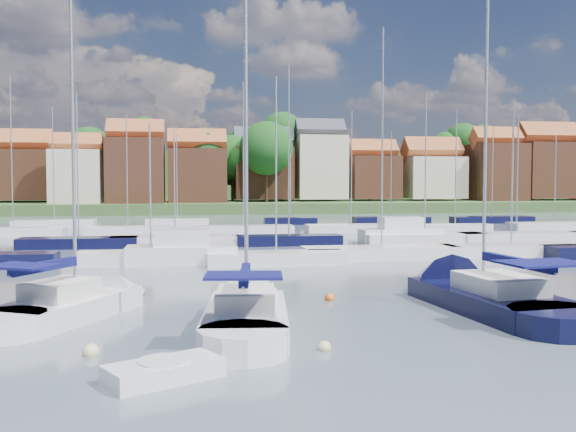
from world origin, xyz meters
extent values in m
plane|color=#45525E|center=(0.00, 40.00, 0.00)|extent=(260.00, 260.00, 0.00)
cube|color=silver|center=(-9.53, 3.92, 0.25)|extent=(5.33, 6.84, 1.20)
cone|color=silver|center=(-7.65, 7.41, 0.25)|extent=(3.79, 3.97, 2.64)
cylinder|color=silver|center=(-11.02, 1.13, 0.25)|extent=(3.58, 3.58, 1.20)
cube|color=silver|center=(-9.73, 3.53, 1.20)|extent=(2.88, 3.20, 0.70)
cylinder|color=#B2B2B7|center=(-9.32, 4.31, 6.72)|extent=(0.14, 0.14, 11.75)
cylinder|color=#B2B2B7|center=(-10.15, 2.76, 2.05)|extent=(1.75, 3.15, 0.10)
cube|color=#0E0F48|center=(-10.15, 2.76, 2.20)|extent=(1.85, 3.09, 0.35)
cube|color=#0E0F48|center=(-10.69, 1.75, 2.35)|extent=(2.73, 2.46, 0.08)
cube|color=silver|center=(-2.93, 0.89, 0.25)|extent=(3.63, 7.09, 1.20)
cone|color=silver|center=(-2.42, 5.10, 0.25)|extent=(3.21, 3.62, 2.83)
cylinder|color=silver|center=(-3.34, -2.49, 0.25)|extent=(3.15, 3.15, 1.20)
cube|color=silver|center=(-2.99, 0.42, 1.20)|extent=(2.31, 3.05, 0.70)
cylinder|color=#B2B2B7|center=(-2.88, 1.35, 7.14)|extent=(0.14, 0.14, 12.58)
cylinder|color=#B2B2B7|center=(-3.10, -0.52, 2.05)|extent=(0.55, 3.76, 0.10)
cube|color=#0E0F48|center=(-3.10, -0.52, 2.20)|extent=(0.73, 3.60, 0.35)
cube|color=#0E0F48|center=(-3.25, -1.74, 2.35)|extent=(2.59, 1.98, 0.08)
cube|color=black|center=(7.33, 2.87, 0.25)|extent=(4.31, 8.63, 1.20)
cone|color=black|center=(6.79, 8.04, 0.25)|extent=(3.87, 4.38, 3.47)
cylinder|color=black|center=(7.76, -1.27, 0.25)|extent=(3.81, 3.81, 1.20)
cube|color=silver|center=(7.39, 2.29, 1.20)|extent=(2.77, 3.70, 0.70)
cylinder|color=#B2B2B7|center=(7.27, 3.44, 8.73)|extent=(0.14, 0.14, 15.76)
cylinder|color=#B2B2B7|center=(7.51, 1.14, 2.05)|extent=(0.58, 4.61, 0.10)
cube|color=#0E0F48|center=(7.51, 1.14, 2.20)|extent=(0.75, 4.40, 0.35)
cube|color=#0E0F48|center=(7.66, -0.35, 2.35)|extent=(3.15, 2.37, 0.08)
cube|color=silver|center=(-5.63, -4.55, 0.21)|extent=(3.33, 2.67, 0.59)
cylinder|color=silver|center=(-5.63, -4.55, 0.38)|extent=(1.40, 1.40, 0.38)
sphere|color=beige|center=(-6.56, -4.12, 0.00)|extent=(0.41, 0.41, 0.41)
sphere|color=beige|center=(-7.91, -1.66, 0.00)|extent=(0.52, 0.52, 0.52)
sphere|color=beige|center=(-0.76, -2.23, 0.00)|extent=(0.41, 0.41, 0.41)
sphere|color=#D85914|center=(1.29, 6.12, 0.00)|extent=(0.44, 0.44, 0.44)
cube|color=silver|center=(-7.27, 20.20, 0.35)|extent=(9.22, 2.58, 1.00)
cylinder|color=#B2B2B7|center=(-7.27, 20.20, 4.94)|extent=(0.12, 0.12, 8.18)
cube|color=silver|center=(0.63, 18.61, 0.35)|extent=(8.78, 2.46, 1.00)
cylinder|color=#B2B2B7|center=(0.63, 18.61, 6.38)|extent=(0.12, 0.12, 11.06)
cube|color=silver|center=(8.23, 20.67, 0.35)|extent=(10.79, 3.02, 1.00)
cylinder|color=#B2B2B7|center=(8.23, 20.67, 8.29)|extent=(0.12, 0.12, 14.87)
cube|color=silver|center=(17.98, 21.03, 0.35)|extent=(10.13, 2.84, 1.00)
cylinder|color=#B2B2B7|center=(17.98, 21.03, 5.65)|extent=(0.12, 0.12, 9.59)
cube|color=silver|center=(-5.31, 20.00, 0.50)|extent=(7.00, 2.60, 1.40)
cube|color=silver|center=(-5.31, 20.00, 1.60)|extent=(3.50, 2.20, 1.30)
cube|color=black|center=(-13.55, 31.64, 0.35)|extent=(9.30, 2.60, 1.00)
cylinder|color=#B2B2B7|center=(-13.55, 31.64, 6.59)|extent=(0.12, 0.12, 11.48)
cube|color=silver|center=(-5.94, 32.01, 0.35)|extent=(10.40, 2.91, 1.00)
cylinder|color=#B2B2B7|center=(-5.94, 32.01, 5.24)|extent=(0.12, 0.12, 8.77)
cube|color=black|center=(3.48, 31.28, 0.35)|extent=(8.80, 2.46, 1.00)
cylinder|color=#B2B2B7|center=(3.48, 31.28, 8.01)|extent=(0.12, 0.12, 14.33)
cube|color=silver|center=(15.40, 31.16, 0.35)|extent=(10.73, 3.00, 1.00)
cylinder|color=#B2B2B7|center=(15.40, 31.16, 6.92)|extent=(0.12, 0.12, 12.14)
cube|color=silver|center=(23.82, 30.97, 0.35)|extent=(10.48, 2.93, 1.00)
cylinder|color=#B2B2B7|center=(23.82, 30.97, 5.99)|extent=(0.12, 0.12, 10.28)
cube|color=silver|center=(13.46, 32.00, 0.50)|extent=(7.00, 2.60, 1.40)
cube|color=silver|center=(13.46, 32.00, 1.60)|extent=(3.50, 2.20, 1.30)
cube|color=silver|center=(-21.71, 44.21, 0.35)|extent=(9.71, 2.72, 1.00)
cylinder|color=#B2B2B7|center=(-21.71, 44.21, 8.29)|extent=(0.12, 0.12, 14.88)
cube|color=silver|center=(-10.84, 44.51, 0.35)|extent=(8.49, 2.38, 1.00)
cylinder|color=#B2B2B7|center=(-10.84, 44.51, 6.51)|extent=(0.12, 0.12, 11.31)
cube|color=silver|center=(0.79, 43.78, 0.35)|extent=(10.16, 2.85, 1.00)
cylinder|color=#B2B2B7|center=(0.79, 43.78, 8.15)|extent=(0.12, 0.12, 14.59)
cube|color=silver|center=(12.17, 43.90, 0.35)|extent=(9.53, 2.67, 1.00)
cylinder|color=#B2B2B7|center=(12.17, 43.90, 6.81)|extent=(0.12, 0.12, 11.91)
cube|color=silver|center=(23.16, 42.50, 0.35)|extent=(7.62, 2.13, 1.00)
cylinder|color=#B2B2B7|center=(23.16, 42.50, 6.91)|extent=(0.12, 0.12, 12.13)
cube|color=silver|center=(35.22, 43.59, 0.35)|extent=(10.17, 2.85, 1.00)
cylinder|color=#B2B2B7|center=(35.22, 43.59, 5.72)|extent=(0.12, 0.12, 9.73)
cube|color=silver|center=(-20.26, 56.56, 0.35)|extent=(9.24, 2.59, 1.00)
cylinder|color=#B2B2B7|center=(-20.26, 56.56, 7.43)|extent=(0.12, 0.12, 13.17)
cube|color=silver|center=(-6.08, 57.30, 0.35)|extent=(7.57, 2.12, 1.00)
cylinder|color=#B2B2B7|center=(-6.08, 57.30, 5.97)|extent=(0.12, 0.12, 10.24)
cube|color=black|center=(7.88, 57.47, 0.35)|extent=(6.58, 1.84, 1.00)
cylinder|color=#B2B2B7|center=(7.88, 57.47, 4.85)|extent=(0.12, 0.12, 8.01)
cube|color=black|center=(20.94, 57.40, 0.35)|extent=(9.92, 2.78, 1.00)
cylinder|color=#B2B2B7|center=(20.94, 57.40, 6.31)|extent=(0.12, 0.12, 10.92)
cube|color=black|center=(34.28, 56.37, 0.35)|extent=(10.55, 2.95, 1.00)
cylinder|color=#B2B2B7|center=(34.28, 56.37, 6.61)|extent=(0.12, 0.12, 11.51)
cube|color=#375128|center=(0.00, 117.00, 0.30)|extent=(200.00, 70.00, 3.00)
cube|color=#375128|center=(0.00, 142.00, 5.00)|extent=(200.00, 60.00, 14.00)
cube|color=brown|center=(-33.65, 97.79, 6.56)|extent=(10.37, 9.97, 8.73)
cube|color=#99522C|center=(-33.65, 97.79, 12.20)|extent=(10.57, 5.13, 5.13)
cube|color=beige|center=(-22.74, 89.00, 6.08)|extent=(8.09, 8.80, 8.96)
cube|color=#99522C|center=(-22.74, 89.00, 11.55)|extent=(8.25, 4.00, 4.00)
cube|color=brown|center=(-13.35, 89.94, 7.08)|extent=(9.36, 10.17, 10.97)
cube|color=#99522C|center=(-13.35, 89.94, 13.72)|extent=(9.54, 4.63, 4.63)
cube|color=brown|center=(-3.04, 91.65, 6.31)|extent=(9.90, 8.56, 9.42)
cube|color=#99522C|center=(-3.04, 91.65, 12.23)|extent=(10.10, 4.90, 4.90)
cube|color=brown|center=(9.10, 96.65, 6.95)|extent=(10.59, 8.93, 9.49)
cube|color=#383A42|center=(9.10, 96.65, 12.99)|extent=(10.80, 5.24, 5.24)
cube|color=beige|center=(19.71, 95.80, 8.02)|extent=(9.01, 8.61, 11.65)
cube|color=#383A42|center=(19.71, 95.80, 14.95)|extent=(9.19, 4.46, 4.46)
cube|color=brown|center=(30.17, 97.00, 6.20)|extent=(9.10, 9.34, 8.00)
cube|color=#99522C|center=(30.17, 97.00, 11.32)|extent=(9.28, 4.50, 4.50)
cube|color=beige|center=(41.95, 96.59, 6.14)|extent=(10.86, 9.59, 7.88)
cube|color=#99522C|center=(41.95, 96.59, 11.41)|extent=(11.07, 5.37, 5.37)
cube|color=brown|center=(53.76, 93.92, 7.09)|extent=(9.18, 9.96, 10.97)
cube|color=#99522C|center=(53.76, 93.92, 13.70)|extent=(9.36, 4.54, 4.54)
cube|color=brown|center=(65.18, 95.21, 7.58)|extent=(11.39, 9.67, 10.76)
cube|color=#99522C|center=(65.18, 95.21, 14.36)|extent=(11.62, 5.64, 5.64)
cylinder|color=#382619|center=(56.77, 115.51, 8.51)|extent=(0.50, 0.50, 4.47)
sphere|color=#1A4D18|center=(56.77, 115.51, 14.58)|extent=(8.18, 8.18, 8.18)
cylinder|color=#382619|center=(3.46, 95.93, 3.83)|extent=(0.50, 0.50, 4.46)
sphere|color=#1A4D18|center=(3.46, 95.93, 9.88)|extent=(8.15, 8.15, 8.15)
cylinder|color=#382619|center=(15.22, 113.68, 8.58)|extent=(0.50, 0.50, 5.15)
sphere|color=#1A4D18|center=(15.22, 113.68, 15.56)|extent=(9.41, 9.41, 9.41)
cylinder|color=#382619|center=(-13.54, 116.31, 8.68)|extent=(0.50, 0.50, 4.56)
sphere|color=#1A4D18|center=(-13.54, 116.31, 14.87)|extent=(8.34, 8.34, 8.34)
cylinder|color=#382619|center=(-23.24, 105.25, 4.18)|extent=(0.50, 0.50, 5.15)
sphere|color=#1A4D18|center=(-23.24, 105.25, 11.17)|extent=(9.42, 9.42, 9.42)
cylinder|color=#382619|center=(-38.67, 107.32, 6.76)|extent=(0.50, 0.50, 3.42)
sphere|color=#1A4D18|center=(-38.67, 107.32, 11.40)|extent=(6.26, 6.26, 6.26)
cylinder|color=#382619|center=(13.76, 104.71, 3.48)|extent=(0.50, 0.50, 3.77)
sphere|color=#1A4D18|center=(13.76, 104.71, 8.60)|extent=(6.89, 6.89, 6.89)
cylinder|color=#382619|center=(9.05, 90.94, 4.21)|extent=(0.50, 0.50, 5.21)
sphere|color=#1A4D18|center=(9.05, 90.94, 11.28)|extent=(9.53, 9.53, 9.53)
cylinder|color=#382619|center=(61.93, 101.62, 3.09)|extent=(0.50, 0.50, 2.97)
sphere|color=#1A4D18|center=(61.93, 101.62, 7.12)|extent=(5.44, 5.44, 5.44)
cylinder|color=#382619|center=(-1.15, 93.75, 4.02)|extent=(0.50, 0.50, 4.84)
sphere|color=#1A4D18|center=(-1.15, 93.75, 10.59)|extent=(8.85, 8.85, 8.85)
cylinder|color=#382619|center=(52.68, 115.72, 8.17)|extent=(0.50, 0.50, 3.72)
sphere|color=#1A4D18|center=(52.68, 115.72, 13.21)|extent=(6.80, 6.80, 6.80)
cylinder|color=#382619|center=(54.05, 94.13, 3.62)|extent=(0.50, 0.50, 4.05)
sphere|color=#1A4D18|center=(54.05, 94.13, 9.11)|extent=(7.40, 7.40, 7.40)
cylinder|color=#382619|center=(6.84, 113.29, 7.91)|extent=(0.50, 0.50, 3.93)
sphere|color=#1A4D18|center=(6.84, 113.29, 13.24)|extent=(7.19, 7.19, 7.19)
cylinder|color=#382619|center=(30.65, 100.17, 3.51)|extent=(0.50, 0.50, 3.82)
sphere|color=#1A4D18|center=(30.65, 100.17, 8.70)|extent=(6.99, 6.99, 6.99)
cylinder|color=#382619|center=(-17.44, 93.12, 3.34)|extent=(0.50, 0.50, 3.48)
sphere|color=#1A4D18|center=(-17.44, 93.12, 8.07)|extent=(6.37, 6.37, 6.37)
cylinder|color=#382619|center=(57.51, 102.81, 3.09)|extent=(0.50, 0.50, 2.99)
sphere|color=#1A4D18|center=(57.51, 102.81, 7.14)|extent=(5.46, 5.46, 5.46)
cylinder|color=#382619|center=(3.61, 99.04, 3.22)|extent=(0.50, 0.50, 3.25)
sphere|color=#1A4D18|center=(3.61, 99.04, 7.63)|extent=(5.94, 5.94, 5.94)
cylinder|color=#382619|center=(-3.05, 100.73, 3.09)|extent=(0.50, 0.50, 2.98)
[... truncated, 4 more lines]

